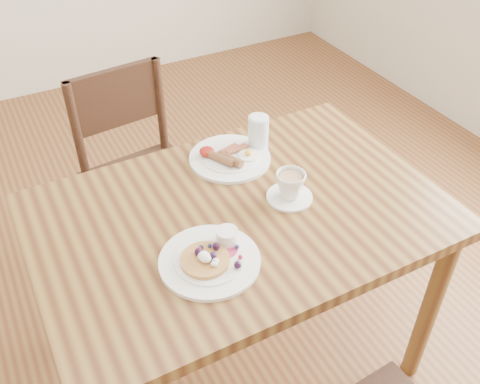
% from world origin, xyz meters
% --- Properties ---
extents(ground, '(5.00, 5.00, 0.00)m').
position_xyz_m(ground, '(0.00, 0.00, 0.00)').
color(ground, brown).
rests_on(ground, ground).
extents(dining_table, '(1.20, 0.80, 0.75)m').
position_xyz_m(dining_table, '(0.00, 0.00, 0.65)').
color(dining_table, brown).
rests_on(dining_table, ground).
extents(chair_far, '(0.46, 0.46, 0.88)m').
position_xyz_m(chair_far, '(-0.11, 0.67, 0.49)').
color(chair_far, '#382014').
rests_on(chair_far, ground).
extents(pancake_plate, '(0.27, 0.27, 0.06)m').
position_xyz_m(pancake_plate, '(-0.16, -0.14, 0.76)').
color(pancake_plate, white).
rests_on(pancake_plate, dining_table).
extents(breakfast_plate, '(0.27, 0.27, 0.04)m').
position_xyz_m(breakfast_plate, '(0.09, 0.24, 0.76)').
color(breakfast_plate, white).
rests_on(breakfast_plate, dining_table).
extents(teacup_saucer, '(0.14, 0.14, 0.09)m').
position_xyz_m(teacup_saucer, '(0.16, -0.02, 0.79)').
color(teacup_saucer, white).
rests_on(teacup_saucer, dining_table).
extents(water_glass, '(0.07, 0.07, 0.12)m').
position_xyz_m(water_glass, '(0.21, 0.26, 0.81)').
color(water_glass, silver).
rests_on(water_glass, dining_table).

